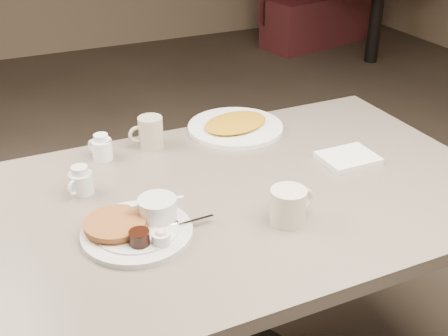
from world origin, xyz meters
name	(u,v)px	position (x,y,z in m)	size (l,w,h in m)	color
diner_table	(227,245)	(0.00, 0.00, 0.58)	(1.50, 0.90, 0.75)	slate
main_plate	(138,225)	(-0.27, -0.07, 0.77)	(0.34, 0.29, 0.07)	silver
coffee_mug_near	(289,205)	(0.08, -0.18, 0.80)	(0.13, 0.10, 0.09)	beige
napkin	(348,158)	(0.41, 0.02, 0.76)	(0.16, 0.13, 0.02)	white
coffee_mug_far	(150,132)	(-0.10, 0.36, 0.80)	(0.11, 0.08, 0.10)	#B7B09A
creamer_left	(81,181)	(-0.35, 0.17, 0.79)	(0.09, 0.08, 0.08)	silver
creamer_right	(102,148)	(-0.25, 0.34, 0.79)	(0.08, 0.09, 0.08)	white
hash_plate	(235,126)	(0.20, 0.36, 0.76)	(0.40, 0.40, 0.04)	white
booth_back_right	(321,0)	(2.47, 3.24, 0.41)	(1.31, 1.46, 1.12)	maroon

